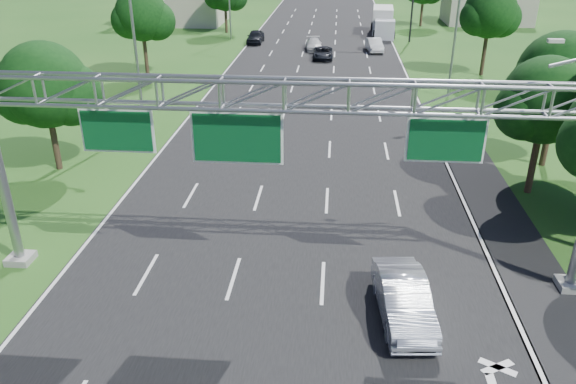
# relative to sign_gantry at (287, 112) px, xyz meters

# --- Properties ---
(ground) EXTENTS (220.00, 220.00, 0.00)m
(ground) POSITION_rel_sign_gantry_xyz_m (-0.33, 18.00, -6.89)
(ground) COLOR #1D4C16
(ground) RESTS_ON ground
(road) EXTENTS (18.00, 180.00, 0.02)m
(road) POSITION_rel_sign_gantry_xyz_m (-0.33, 18.00, -6.89)
(road) COLOR black
(road) RESTS_ON ground
(road_flare) EXTENTS (3.00, 30.00, 0.02)m
(road_flare) POSITION_rel_sign_gantry_xyz_m (9.87, 2.00, -6.89)
(road_flare) COLOR black
(road_flare) RESTS_ON ground
(sign_gantry) EXTENTS (23.50, 1.00, 9.56)m
(sign_gantry) POSITION_rel_sign_gantry_xyz_m (0.00, 0.00, 0.00)
(sign_gantry) COLOR gray
(sign_gantry) RESTS_ON ground
(streetlight_l_near) EXTENTS (2.97, 0.22, 10.16)m
(streetlight_l_near) POSITION_rel_sign_gantry_xyz_m (-11.63, 18.00, -1.31)
(streetlight_l_near) COLOR gray
(streetlight_l_near) RESTS_ON ground
(streetlight_r_mid) EXTENTS (2.97, 0.22, 10.16)m
(streetlight_r_mid) POSITION_rel_sign_gantry_xyz_m (10.97, 28.00, -1.31)
(streetlight_r_mid) COLOR gray
(streetlight_r_mid) RESTS_ON ground
(tree_verge_la) EXTENTS (5.76, 4.80, 7.40)m
(tree_verge_la) POSITION_rel_sign_gantry_xyz_m (-14.25, 10.04, -2.13)
(tree_verge_la) COLOR #2D2116
(tree_verge_la) RESTS_ON ground
(tree_verge_lb) EXTENTS (5.76, 4.80, 8.06)m
(tree_verge_lb) POSITION_rel_sign_gantry_xyz_m (-16.25, 33.04, -1.48)
(tree_verge_lb) COLOR #2D2116
(tree_verge_lb) RESTS_ON ground
(tree_verge_rd) EXTENTS (5.76, 4.80, 8.28)m
(tree_verge_rd) POSITION_rel_sign_gantry_xyz_m (15.75, 36.04, -1.26)
(tree_verge_rd) COLOR #2D2116
(tree_verge_rd) RESTS_ON ground
(building_left) EXTENTS (14.00, 10.00, 5.00)m
(building_left) POSITION_rel_sign_gantry_xyz_m (-22.33, 66.00, -4.39)
(building_left) COLOR #AEA692
(building_left) RESTS_ON ground
(building_right) EXTENTS (12.00, 9.00, 4.00)m
(building_right) POSITION_rel_sign_gantry_xyz_m (23.67, 70.00, -4.89)
(building_right) COLOR #AEA692
(building_right) RESTS_ON ground
(silver_sedan) EXTENTS (2.11, 4.89, 1.57)m
(silver_sedan) POSITION_rel_sign_gantry_xyz_m (4.40, -2.40, -6.11)
(silver_sedan) COLOR silver
(silver_sedan) RESTS_ON ground
(car_queue_a) EXTENTS (2.22, 4.57, 1.28)m
(car_queue_a) POSITION_rel_sign_gantry_xyz_m (-0.98, 46.99, -6.25)
(car_queue_a) COLOR silver
(car_queue_a) RESTS_ON ground
(car_queue_b) EXTENTS (2.15, 4.51, 1.24)m
(car_queue_b) POSITION_rel_sign_gantry_xyz_m (0.22, 42.12, -6.27)
(car_queue_b) COLOR black
(car_queue_b) RESTS_ON ground
(car_queue_c) EXTENTS (1.89, 4.56, 1.55)m
(car_queue_c) POSITION_rel_sign_gantry_xyz_m (-8.33, 50.70, -6.12)
(car_queue_c) COLOR black
(car_queue_c) RESTS_ON ground
(car_queue_d) EXTENTS (2.07, 4.58, 1.46)m
(car_queue_d) POSITION_rel_sign_gantry_xyz_m (5.97, 46.78, -6.16)
(car_queue_d) COLOR silver
(car_queue_d) RESTS_ON ground
(box_truck) EXTENTS (2.96, 9.04, 3.38)m
(box_truck) POSITION_rel_sign_gantry_xyz_m (7.67, 58.42, -5.27)
(box_truck) COLOR silver
(box_truck) RESTS_ON ground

